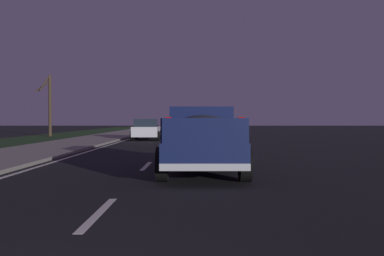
{
  "coord_description": "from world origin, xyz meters",
  "views": [
    {
      "loc": [
        -2.3,
        -1.51,
        1.5
      ],
      "look_at": [
        11.77,
        -1.47,
        1.21
      ],
      "focal_mm": 38.79,
      "sensor_mm": 36.0,
      "label": 1
    }
  ],
  "objects_px": {
    "sedan_white": "(147,129)",
    "sedan_green": "(197,128)",
    "pickup_truck": "(202,138)",
    "bare_tree_far": "(49,104)"
  },
  "relations": [
    {
      "from": "sedan_white",
      "to": "sedan_green",
      "type": "bearing_deg",
      "value": -31.3
    },
    {
      "from": "pickup_truck",
      "to": "sedan_white",
      "type": "height_order",
      "value": "pickup_truck"
    },
    {
      "from": "sedan_white",
      "to": "sedan_green",
      "type": "height_order",
      "value": "same"
    },
    {
      "from": "pickup_truck",
      "to": "sedan_white",
      "type": "bearing_deg",
      "value": 11.14
    },
    {
      "from": "pickup_truck",
      "to": "sedan_green",
      "type": "distance_m",
      "value": 24.8
    },
    {
      "from": "sedan_green",
      "to": "bare_tree_far",
      "type": "bearing_deg",
      "value": 88.47
    },
    {
      "from": "pickup_truck",
      "to": "bare_tree_far",
      "type": "bearing_deg",
      "value": 27.48
    },
    {
      "from": "sedan_green",
      "to": "bare_tree_far",
      "type": "height_order",
      "value": "bare_tree_far"
    },
    {
      "from": "sedan_white",
      "to": "bare_tree_far",
      "type": "height_order",
      "value": "bare_tree_far"
    },
    {
      "from": "sedan_green",
      "to": "bare_tree_far",
      "type": "xyz_separation_m",
      "value": [
        0.35,
        13.18,
        2.12
      ]
    }
  ]
}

